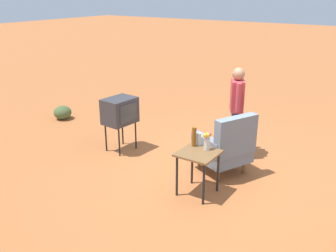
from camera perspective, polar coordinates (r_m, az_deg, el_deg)
name	(u,v)px	position (r m, az deg, el deg)	size (l,w,h in m)	color
ground_plane	(214,166)	(6.58, 7.17, -6.11)	(60.00, 60.00, 0.00)	#AD6033
armchair	(226,146)	(6.15, 8.93, -3.03)	(1.02, 1.03, 1.06)	brown
side_table	(198,159)	(5.46, 4.66, -5.06)	(0.56, 0.56, 0.68)	black
tv_on_stand	(120,111)	(6.94, -7.44, 2.28)	(0.64, 0.49, 1.03)	black
person_standing	(236,106)	(6.75, 10.50, 2.98)	(0.51, 0.36, 1.64)	#2D3347
bottle_short_clear	(199,139)	(5.63, 4.79, -2.01)	(0.06, 0.06, 0.20)	silver
bottle_tall_amber	(194,137)	(5.58, 4.04, -1.66)	(0.07, 0.07, 0.30)	brown
flower_vase	(207,140)	(5.47, 6.06, -2.20)	(0.15, 0.10, 0.27)	silver
shrub_mid	(63,113)	(9.16, -15.95, 2.01)	(0.41, 0.41, 0.32)	#475B33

